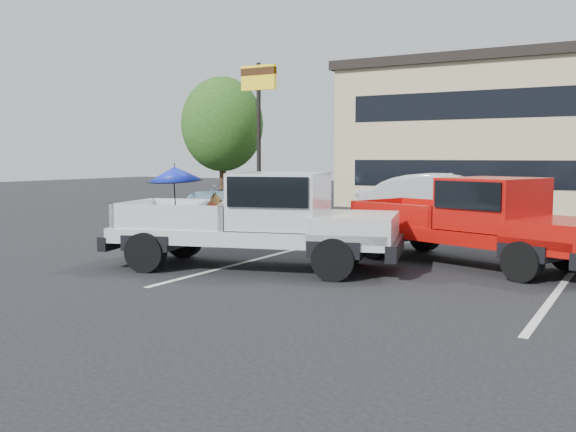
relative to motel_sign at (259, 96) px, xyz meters
name	(u,v)px	position (x,y,z in m)	size (l,w,h in m)	color
ground	(320,302)	(10.00, -14.00, -4.65)	(90.00, 90.00, 0.00)	black
stripe_left	(232,266)	(7.00, -12.00, -4.65)	(0.12, 5.00, 0.01)	silver
stripe_right	(552,298)	(13.00, -12.00, -4.65)	(0.12, 5.00, 0.01)	silver
motel_sign	(259,96)	(0.00, 0.00, 0.00)	(1.60, 0.22, 6.00)	black
tree_left	(222,124)	(-4.00, 3.00, -0.92)	(3.96, 3.96, 6.02)	#332114
silver_pickup	(269,215)	(7.82, -11.92, -3.60)	(6.01, 3.44, 2.06)	black
red_pickup	(485,218)	(11.41, -9.62, -3.68)	(5.69, 3.52, 1.77)	black
silver_sedan	(448,203)	(9.12, -4.20, -3.81)	(1.79, 5.12, 1.69)	silver
blue_suv	(238,197)	(0.68, -2.52, -3.98)	(2.21, 4.80, 1.33)	#80A3BE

